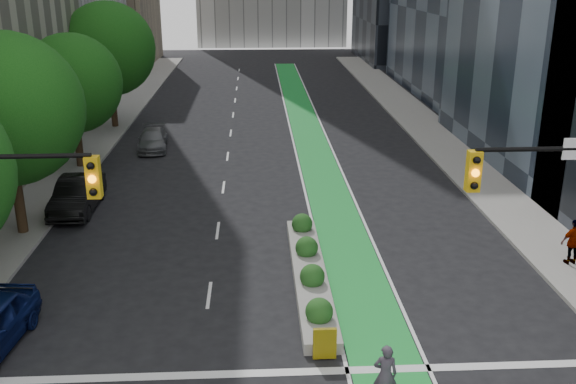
{
  "coord_description": "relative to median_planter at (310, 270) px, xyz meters",
  "views": [
    {
      "loc": [
        -0.74,
        -14.56,
        11.04
      ],
      "look_at": [
        0.46,
        8.47,
        3.0
      ],
      "focal_mm": 40.0,
      "sensor_mm": 36.0,
      "label": 1
    }
  ],
  "objects": [
    {
      "name": "cyclist",
      "position": [
        1.39,
        -7.31,
        0.51
      ],
      "size": [
        0.68,
        0.48,
        1.76
      ],
      "primitive_type": "imported",
      "rotation": [
        0.0,
        0.0,
        3.05
      ],
      "color": "#3E3743",
      "rests_on": "ground"
    },
    {
      "name": "sidewalk_right",
      "position": [
        10.6,
        17.96,
        -0.3
      ],
      "size": [
        3.6,
        90.0,
        0.15
      ],
      "primitive_type": "cube",
      "color": "gray",
      "rests_on": "ground"
    },
    {
      "name": "tree_mid",
      "position": [
        -12.2,
        4.96,
        5.2
      ],
      "size": [
        6.4,
        6.4,
        8.78
      ],
      "color": "black",
      "rests_on": "ground"
    },
    {
      "name": "pedestrian_far",
      "position": [
        10.29,
        0.54,
        0.69
      ],
      "size": [
        1.12,
        0.58,
        1.83
      ],
      "primitive_type": "imported",
      "rotation": [
        0.0,
        0.0,
        3.27
      ],
      "color": "gray",
      "rests_on": "sidewalk_right"
    },
    {
      "name": "parked_car_left_far",
      "position": [
        -8.57,
        18.92,
        0.26
      ],
      "size": [
        2.15,
        4.5,
        1.26
      ],
      "primitive_type": "imported",
      "rotation": [
        0.0,
        0.0,
        0.09
      ],
      "color": "#5B5D60",
      "rests_on": "ground"
    },
    {
      "name": "tree_midfar",
      "position": [
        -12.2,
        14.96,
        4.57
      ],
      "size": [
        5.6,
        5.6,
        7.76
      ],
      "color": "black",
      "rests_on": "ground"
    },
    {
      "name": "parked_car_left_mid",
      "position": [
        -10.53,
        7.83,
        0.44
      ],
      "size": [
        1.75,
        4.94,
        1.62
      ],
      "primitive_type": "imported",
      "rotation": [
        0.0,
        0.0,
        0.01
      ],
      "color": "black",
      "rests_on": "ground"
    },
    {
      "name": "median_planter",
      "position": [
        0.0,
        0.0,
        0.0
      ],
      "size": [
        1.2,
        10.26,
        1.1
      ],
      "color": "gray",
      "rests_on": "ground"
    },
    {
      "name": "bike_lane_paint",
      "position": [
        1.8,
        22.96,
        -0.37
      ],
      "size": [
        2.2,
        70.0,
        0.01
      ],
      "primitive_type": "cube",
      "color": "green",
      "rests_on": "ground"
    },
    {
      "name": "tree_far",
      "position": [
        -12.2,
        24.96,
        5.32
      ],
      "size": [
        6.6,
        6.6,
        9.0
      ],
      "color": "black",
      "rests_on": "ground"
    },
    {
      "name": "sidewalk_left",
      "position": [
        -13.0,
        17.96,
        -0.3
      ],
      "size": [
        3.6,
        90.0,
        0.15
      ],
      "primitive_type": "cube",
      "color": "gray",
      "rests_on": "ground"
    }
  ]
}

